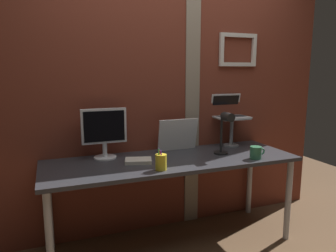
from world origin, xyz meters
name	(u,v)px	position (x,y,z in m)	size (l,w,h in m)	color
ground_plane	(186,245)	(0.00, 0.00, 0.00)	(6.00, 6.00, 0.00)	brown
brick_wall_back	(167,97)	(0.00, 0.46, 1.20)	(3.16, 0.16, 2.40)	brown
desk	(172,167)	(-0.10, 0.06, 0.67)	(2.01, 0.67, 0.73)	#333338
monitor	(104,130)	(-0.60, 0.28, 0.97)	(0.36, 0.18, 0.40)	white
laptop_stand	(232,127)	(0.58, 0.28, 0.91)	(0.28, 0.22, 0.27)	gray
laptop	(229,111)	(0.58, 0.34, 1.06)	(0.31, 0.26, 0.21)	white
whiteboard_panel	(178,135)	(0.05, 0.30, 0.87)	(0.36, 0.02, 0.29)	white
desk_lamp	(225,129)	(0.34, 0.01, 0.96)	(0.12, 0.20, 0.36)	black
pen_cup	(161,162)	(-0.28, -0.17, 0.79)	(0.08, 0.08, 0.16)	yellow
coffee_mug	(256,153)	(0.53, -0.17, 0.79)	(0.13, 0.09, 0.10)	#33724C
paper_clutter_stack	(138,161)	(-0.38, 0.06, 0.75)	(0.20, 0.14, 0.03)	silver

